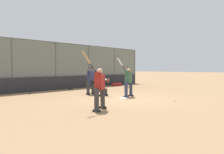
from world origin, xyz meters
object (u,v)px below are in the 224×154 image
catcher_behind_plate (101,84)px  spare_bat_by_padding (127,87)px  equipment_bag_dugout_side (117,84)px  batter_at_plate (128,81)px  batter_on_deck (99,87)px  spare_bat_first_base_side (95,89)px  spare_bat_near_backstop (30,93)px  baseball_loose (175,100)px  spare_bat_third_base_side (98,87)px  umpire_home (91,80)px  fielding_glove_on_dirt (71,89)px

catcher_behind_plate → spare_bat_by_padding: catcher_behind_plate is taller
catcher_behind_plate → equipment_bag_dugout_side: (-5.57, -3.88, -0.50)m
batter_at_plate → batter_on_deck: bearing=6.6°
spare_bat_first_base_side → equipment_bag_dugout_side: bearing=115.6°
spare_bat_near_backstop → baseball_loose: 8.38m
catcher_behind_plate → spare_bat_third_base_side: catcher_behind_plate is taller
umpire_home → spare_bat_by_padding: bearing=-165.3°
umpire_home → batter_on_deck: 4.87m
batter_at_plate → umpire_home: bearing=-90.9°
fielding_glove_on_dirt → equipment_bag_dugout_side: 4.60m
batter_at_plate → spare_bat_near_backstop: bearing=-77.5°
fielding_glove_on_dirt → baseball_loose: fielding_glove_on_dirt is taller
baseball_loose → batter_at_plate: bearing=-80.9°
spare_bat_first_base_side → fielding_glove_on_dirt: fielding_glove_on_dirt is taller
umpire_home → spare_bat_first_base_side: size_ratio=1.85×
baseball_loose → equipment_bag_dugout_side: 8.99m
spare_bat_near_backstop → fielding_glove_on_dirt: fielding_glove_on_dirt is taller
batter_at_plate → baseball_loose: batter_at_plate is taller
baseball_loose → equipment_bag_dugout_side: equipment_bag_dugout_side is taller
umpire_home → batter_on_deck: bearing=52.3°
catcher_behind_plate → spare_bat_first_base_side: catcher_behind_plate is taller
spare_bat_by_padding → baseball_loose: 7.21m
batter_on_deck → spare_bat_first_base_side: 7.57m
batter_on_deck → fielding_glove_on_dirt: batter_on_deck is taller
batter_at_plate → equipment_bag_dugout_side: batter_at_plate is taller
umpire_home → spare_bat_first_base_side: (-1.95, -1.83, -0.82)m
catcher_behind_plate → batter_on_deck: batter_on_deck is taller
catcher_behind_plate → spare_bat_first_base_side: 3.38m
baseball_loose → spare_bat_third_base_side: bearing=-106.0°
batter_on_deck → spare_bat_near_backstop: (-0.66, -6.78, -0.80)m
catcher_behind_plate → umpire_home: umpire_home is taller
spare_bat_by_padding → spare_bat_first_base_side: (2.99, -0.52, 0.00)m
catcher_behind_plate → fielding_glove_on_dirt: size_ratio=3.78×
spare_bat_third_base_side → batter_at_plate: bearing=-21.8°
umpire_home → batter_on_deck: (2.96, 3.87, -0.03)m
equipment_bag_dugout_side → spare_bat_first_base_side: bearing=18.2°
spare_bat_third_base_side → spare_bat_first_base_side: 1.70m
batter_at_plate → spare_bat_third_base_side: bearing=-133.9°
equipment_bag_dugout_side → spare_bat_near_backstop: bearing=0.8°
spare_bat_near_backstop → spare_bat_third_base_side: (-5.56, -0.01, 0.00)m
umpire_home → baseball_loose: bearing=102.3°
batter_at_plate → baseball_loose: (-0.40, 2.49, -0.79)m
baseball_loose → catcher_behind_plate: bearing=-74.7°
catcher_behind_plate → baseball_loose: bearing=96.0°
umpire_home → baseball_loose: umpire_home is taller
fielding_glove_on_dirt → spare_bat_near_backstop: bearing=7.2°
catcher_behind_plate → spare_bat_near_backstop: 4.45m
batter_on_deck → fielding_glove_on_dirt: (-3.93, -7.20, -0.77)m
spare_bat_first_base_side → spare_bat_third_base_side: bearing=137.1°
catcher_behind_plate → spare_bat_near_backstop: (2.29, -3.77, -0.61)m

